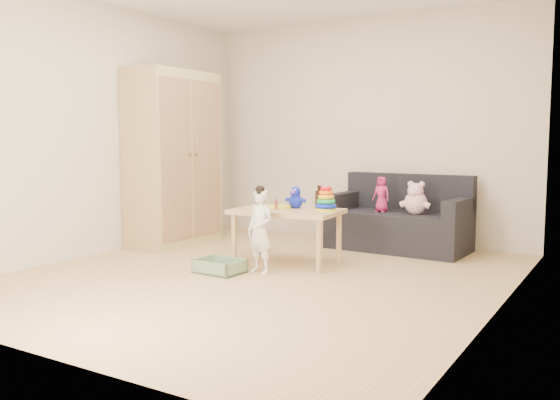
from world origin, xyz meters
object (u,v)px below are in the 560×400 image
Objects in this scene: sofa at (398,231)px; toddler at (260,232)px; wardrobe at (173,159)px; play_table at (287,237)px.

sofa is 1.85m from toddler.
sofa is 1.95× the size of toddler.
wardrobe is 1.34× the size of sofa.
play_table is at bearing 103.46° from toddler.
wardrobe is at bearing -154.65° from sofa.
toddler is at bearing -108.47° from sofa.
wardrobe is 2.62× the size of toddler.
play_table is (-0.66, -1.25, 0.06)m from sofa.
play_table is at bearing -115.54° from sofa.
sofa is at bearing 62.04° from play_table.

